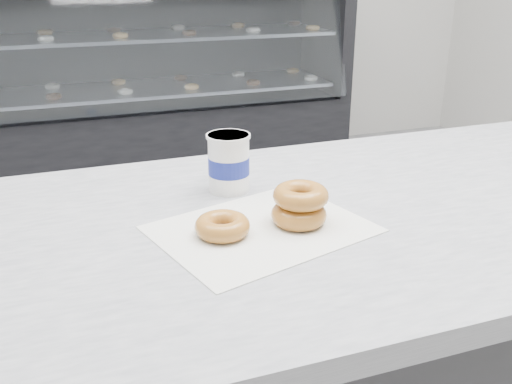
# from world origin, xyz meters

# --- Properties ---
(ground) EXTENTS (5.00, 5.00, 0.00)m
(ground) POSITION_xyz_m (0.00, 0.00, 0.00)
(ground) COLOR #939396
(ground) RESTS_ON ground
(display_case) EXTENTS (2.40, 0.74, 1.25)m
(display_case) POSITION_xyz_m (0.00, 2.12, 0.49)
(display_case) COLOR black
(display_case) RESTS_ON ground
(wax_paper) EXTENTS (0.40, 0.34, 0.00)m
(wax_paper) POSITION_xyz_m (-0.29, -0.64, 0.90)
(wax_paper) COLOR silver
(wax_paper) RESTS_ON counter
(donut_single) EXTENTS (0.10, 0.10, 0.03)m
(donut_single) POSITION_xyz_m (-0.36, -0.64, 0.92)
(donut_single) COLOR #B37731
(donut_single) RESTS_ON wax_paper
(donut_stack) EXTENTS (0.13, 0.13, 0.07)m
(donut_stack) POSITION_xyz_m (-0.23, -0.64, 0.94)
(donut_stack) COLOR #B37731
(donut_stack) RESTS_ON wax_paper
(coffee_cup) EXTENTS (0.09, 0.09, 0.11)m
(coffee_cup) POSITION_xyz_m (-0.29, -0.45, 0.96)
(coffee_cup) COLOR white
(coffee_cup) RESTS_ON counter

